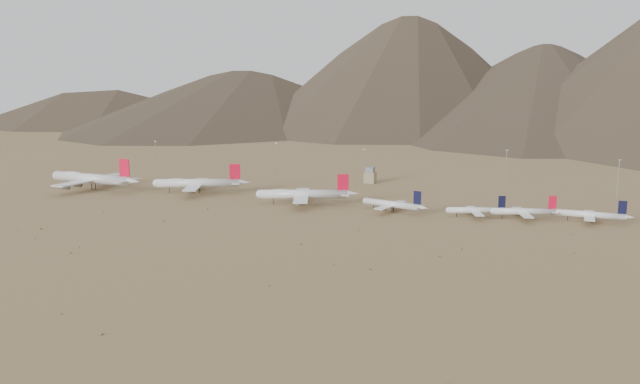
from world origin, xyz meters
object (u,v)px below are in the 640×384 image
at_px(widebody_west, 92,178).
at_px(narrowbody_a, 393,204).
at_px(widebody_centre, 198,183).
at_px(widebody_east, 304,194).
at_px(narrowbody_b, 478,210).
at_px(control_tower, 370,176).

relative_size(widebody_west, narrowbody_a, 1.88).
relative_size(widebody_centre, widebody_east, 1.03).
distance_m(widebody_west, widebody_centre, 77.87).
relative_size(widebody_centre, narrowbody_a, 1.51).
bearing_deg(widebody_west, narrowbody_a, 4.35).
distance_m(widebody_centre, narrowbody_b, 188.02).
relative_size(widebody_west, widebody_centre, 1.24).
bearing_deg(control_tower, widebody_centre, -140.14).
xyz_separation_m(widebody_east, narrowbody_b, (105.28, 1.76, -2.59)).
height_order(widebody_east, narrowbody_b, widebody_east).
bearing_deg(widebody_centre, widebody_west, 169.97).
bearing_deg(narrowbody_a, widebody_centre, -171.18).
bearing_deg(widebody_west, narrowbody_b, 5.06).
bearing_deg(widebody_west, control_tower, 32.90).
height_order(widebody_west, narrowbody_a, widebody_west).
height_order(widebody_centre, narrowbody_b, widebody_centre).
bearing_deg(control_tower, widebody_east, -99.49).
xyz_separation_m(widebody_centre, widebody_east, (82.49, -11.06, -0.26)).
distance_m(widebody_west, narrowbody_b, 264.15).
relative_size(narrowbody_b, control_tower, 2.97).
distance_m(narrowbody_b, control_tower, 127.91).
distance_m(widebody_centre, control_tower, 127.71).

